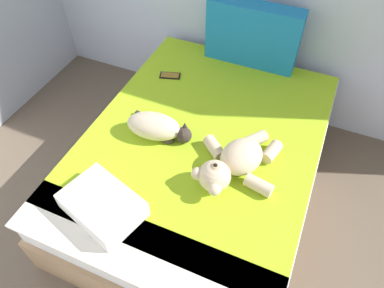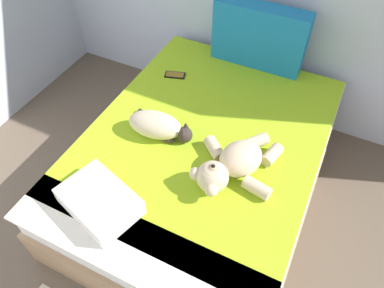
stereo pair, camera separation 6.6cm
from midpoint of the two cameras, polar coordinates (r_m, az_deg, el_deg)
name	(u,v)px [view 1 (the left image)]	position (r m, az deg, el deg)	size (l,w,h in m)	color
bed	(202,165)	(2.42, 0.82, -3.36)	(1.45, 1.94, 0.56)	#9E7A56
patterned_cushion	(253,35)	(2.69, 9.01, 16.95)	(0.67, 0.15, 0.46)	#1972AD
cat	(157,127)	(2.17, -6.55, 2.73)	(0.44, 0.25, 0.15)	#C6B293
teddy_bear	(234,163)	(1.97, 5.81, -3.04)	(0.48, 0.59, 0.19)	beige
cell_phone	(170,76)	(2.65, -4.28, 10.93)	(0.16, 0.11, 0.01)	black
throw_pillow	(103,205)	(1.90, -15.18, -9.50)	(0.40, 0.28, 0.11)	white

